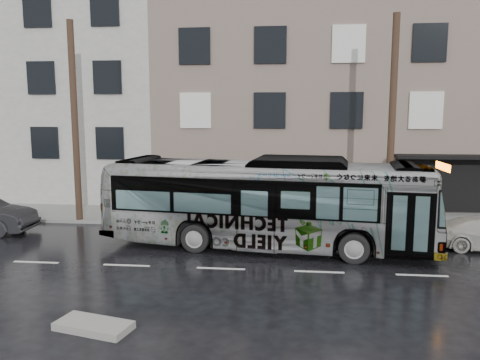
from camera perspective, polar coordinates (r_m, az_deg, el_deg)
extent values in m
plane|color=black|center=(18.02, -1.20, -8.18)|extent=(120.00, 120.00, 0.00)
cube|color=gray|center=(22.72, 0.32, -4.54)|extent=(90.00, 3.60, 0.15)
cube|color=#75655A|center=(30.00, 11.48, 8.82)|extent=(20.00, 12.00, 11.00)
cylinder|color=#402C20|center=(20.92, 18.02, 6.61)|extent=(0.30, 0.30, 9.00)
cylinder|color=#402C20|center=(22.62, -19.49, 6.64)|extent=(0.30, 0.30, 9.00)
cylinder|color=slate|center=(21.50, 20.51, -2.33)|extent=(0.06, 0.06, 2.40)
imported|color=#B2B2B2|center=(17.66, 3.17, -2.78)|extent=(12.64, 4.44, 3.45)
cube|color=gray|center=(12.07, -17.40, -16.59)|extent=(1.94, 1.20, 0.18)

